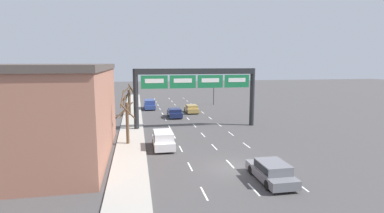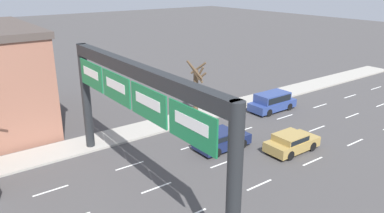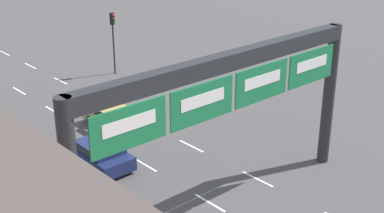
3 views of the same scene
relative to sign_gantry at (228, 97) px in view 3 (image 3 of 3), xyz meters
The scene contains 4 objects.
sign_gantry is the anchor object (origin of this frame).
car_navy 9.02m from the sign_gantry, 103.65° to the left, with size 1.96×3.97×1.36m.
car_gold 12.12m from the sign_gantry, 82.60° to the left, with size 1.88×3.94×1.33m.
traffic_light_near_gantry 21.17m from the sign_gantry, 69.31° to the left, with size 0.30×0.35×4.84m.
Camera 3 is at (-14.75, 0.70, 13.39)m, focal length 50.00 mm.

